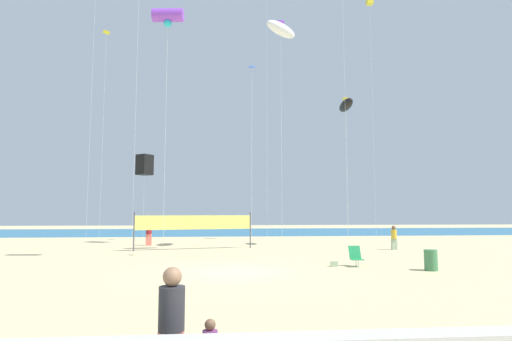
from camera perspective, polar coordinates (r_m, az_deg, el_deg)
name	(u,v)px	position (r m, az deg, el deg)	size (l,w,h in m)	color
ground_plane	(235,272)	(17.30, -2.87, -13.60)	(120.00, 120.00, 0.00)	#D1BC89
ocean_band	(224,232)	(51.55, -4.40, -8.31)	(120.00, 20.00, 0.01)	#1E6B99
mother_figure	(171,321)	(6.36, -11.42, -19.45)	(0.37, 0.37, 1.62)	#EA7260
beachgoer_maroon_shirt	(149,232)	(31.47, -14.35, -8.10)	(0.41, 0.41, 1.80)	#EA7260
beachgoer_mustard_shirt	(394,237)	(28.52, 18.23, -8.55)	(0.35, 0.35, 1.53)	#99B28C
folding_beach_chair	(356,256)	(19.45, 13.40, -11.20)	(0.52, 0.65, 0.89)	#1E8C4C
trash_barrel	(431,260)	(19.02, 22.66, -11.17)	(0.53, 0.53, 0.85)	#3F7F4C
volleyball_net	(195,224)	(27.51, -8.31, -7.19)	(7.39, 1.88, 2.40)	#4C4C51
beach_handbag	(334,264)	(19.19, 10.58, -12.37)	(0.29, 0.15, 0.24)	#99B28C
kite_black_inflatable	(346,105)	(31.15, 12.12, 8.67)	(0.81, 2.15, 10.61)	silver
kite_black_box	(145,165)	(33.74, -14.89, 0.74)	(1.39, 1.39, 6.84)	silver
kite_yellow_diamond	(106,39)	(37.63, -19.66, 16.51)	(0.62, 0.63, 17.10)	silver
kite_yellow_box	(370,1)	(38.98, 15.19, 21.30)	(0.53, 0.53, 20.49)	silver
kite_violet_tube	(168,16)	(23.41, -11.87, 19.84)	(1.63, 0.84, 12.81)	silver
kite_white_inflatable	(281,30)	(27.20, 3.40, 18.57)	(2.28, 1.55, 14.17)	silver
kite_blue_diamond	(252,77)	(22.37, -0.58, 12.61)	(0.43, 0.44, 10.05)	silver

